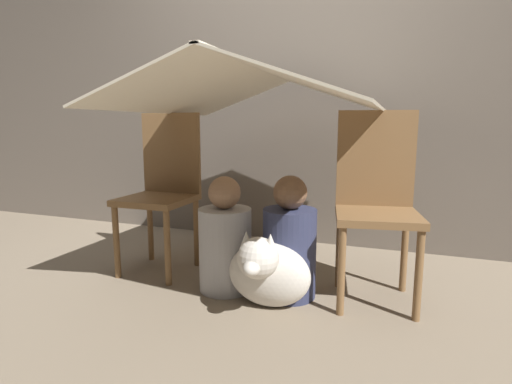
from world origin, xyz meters
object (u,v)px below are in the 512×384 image
(chair_left, at_px, (163,185))
(person_front, at_px, (225,242))
(dog, at_px, (267,271))
(chair_right, at_px, (376,198))
(person_second, at_px, (289,245))

(chair_left, xyz_separation_m, person_front, (0.50, -0.19, -0.26))
(dog, bearing_deg, chair_left, 156.82)
(chair_left, distance_m, chair_right, 1.26)
(chair_right, height_order, dog, chair_right)
(person_second, bearing_deg, chair_right, 20.34)
(chair_left, height_order, person_second, chair_left)
(person_second, bearing_deg, person_front, -174.26)
(chair_left, relative_size, person_second, 1.51)
(chair_right, xyz_separation_m, person_second, (-0.41, -0.15, -0.25))
(person_second, xyz_separation_m, dog, (-0.06, -0.18, -0.08))
(chair_left, height_order, chair_right, same)
(chair_left, distance_m, person_second, 0.90)
(chair_left, relative_size, dog, 2.30)
(chair_left, distance_m, person_front, 0.60)
(chair_left, bearing_deg, person_front, -21.45)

